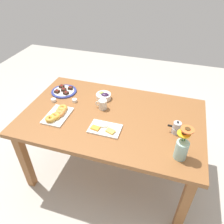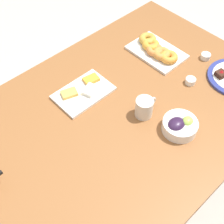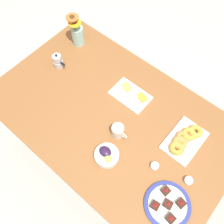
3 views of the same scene
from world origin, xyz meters
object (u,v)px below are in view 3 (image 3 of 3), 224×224
object	(u,v)px
croissant_platter	(185,139)
moka_pot	(58,61)
jam_cup_berry	(155,166)
dessert_plate	(167,205)
grape_bowl	(107,155)
cheese_platter	(131,95)
flower_vase	(77,34)
coffee_mug	(118,131)
jam_cup_honey	(188,181)
dining_table	(112,121)

from	to	relation	value
croissant_platter	moka_pot	world-z (taller)	moka_pot
croissant_platter	jam_cup_berry	size ratio (longest dim) A/B	6.12
dessert_plate	moka_pot	size ratio (longest dim) A/B	2.16
grape_bowl	cheese_platter	size ratio (longest dim) A/B	0.56
cheese_platter	flower_vase	size ratio (longest dim) A/B	1.00
coffee_mug	jam_cup_berry	size ratio (longest dim) A/B	2.32
croissant_platter	dessert_plate	world-z (taller)	dessert_plate
jam_cup_honey	jam_cup_berry	distance (m)	0.20
dining_table	coffee_mug	distance (m)	0.19
croissant_platter	flower_vase	xyz separation A→B (m)	(-1.06, 0.16, 0.07)
dining_table	jam_cup_berry	world-z (taller)	jam_cup_berry
dining_table	grape_bowl	bearing A→B (deg)	-55.93
dining_table	flower_vase	size ratio (longest dim) A/B	6.17
grape_bowl	dessert_plate	distance (m)	0.43
grape_bowl	cheese_platter	distance (m)	0.46
croissant_platter	flower_vase	distance (m)	1.07
coffee_mug	grape_bowl	bearing A→B (deg)	-74.10
coffee_mug	flower_vase	world-z (taller)	flower_vase
croissant_platter	moka_pot	distance (m)	1.02
coffee_mug	jam_cup_honey	size ratio (longest dim) A/B	2.32
jam_cup_honey	cheese_platter	bearing A→B (deg)	158.33
dining_table	moka_pot	distance (m)	0.58
cheese_platter	croissant_platter	distance (m)	0.45
jam_cup_honey	flower_vase	distance (m)	1.26
jam_cup_berry	flower_vase	size ratio (longest dim) A/B	0.19
dining_table	jam_cup_berry	size ratio (longest dim) A/B	33.33
coffee_mug	jam_cup_berry	xyz separation A→B (m)	(0.30, -0.02, -0.03)
grape_bowl	dining_table	bearing A→B (deg)	124.07
dessert_plate	moka_pot	xyz separation A→B (m)	(-1.15, 0.29, 0.04)
dining_table	coffee_mug	size ratio (longest dim) A/B	14.37
coffee_mug	dessert_plate	world-z (taller)	coffee_mug
moka_pot	dessert_plate	bearing A→B (deg)	-13.96
grape_bowl	croissant_platter	xyz separation A→B (m)	(0.29, 0.39, -0.01)
coffee_mug	moka_pot	bearing A→B (deg)	168.48
dining_table	cheese_platter	distance (m)	0.22
coffee_mug	cheese_platter	distance (m)	0.30
cheese_platter	jam_cup_honey	xyz separation A→B (m)	(0.60, -0.24, 0.00)
dessert_plate	jam_cup_berry	bearing A→B (deg)	144.64
coffee_mug	croissant_platter	world-z (taller)	coffee_mug
moka_pot	grape_bowl	bearing A→B (deg)	-22.35
dining_table	jam_cup_honey	xyz separation A→B (m)	(0.61, -0.04, 0.10)
coffee_mug	croissant_platter	bearing A→B (deg)	34.14
dining_table	dessert_plate	xyz separation A→B (m)	(0.59, -0.23, 0.10)
jam_cup_honey	flower_vase	size ratio (longest dim) A/B	0.19
grape_bowl	flower_vase	size ratio (longest dim) A/B	0.56
cheese_platter	flower_vase	world-z (taller)	flower_vase
croissant_platter	jam_cup_honey	bearing A→B (deg)	-52.13
croissant_platter	jam_cup_berry	bearing A→B (deg)	-99.56
croissant_platter	jam_cup_honey	size ratio (longest dim) A/B	6.12
grape_bowl	jam_cup_honey	size ratio (longest dim) A/B	3.05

